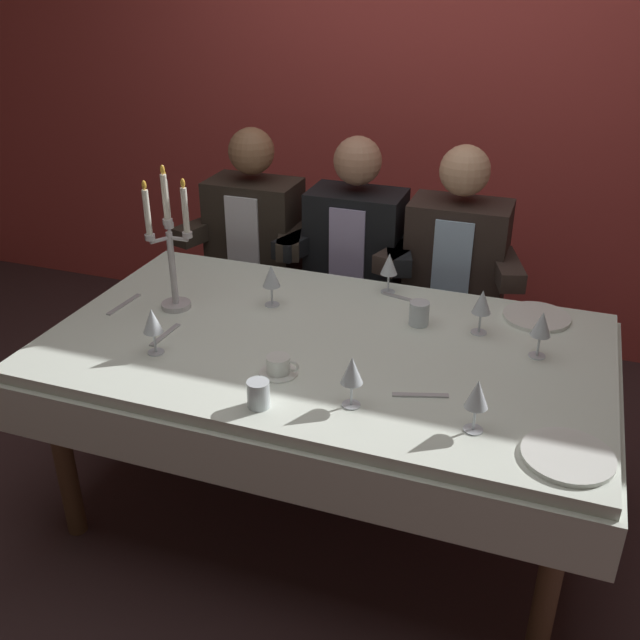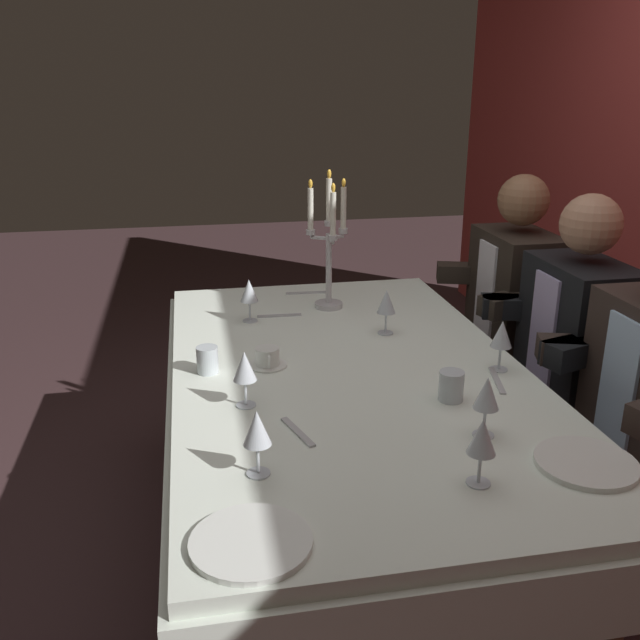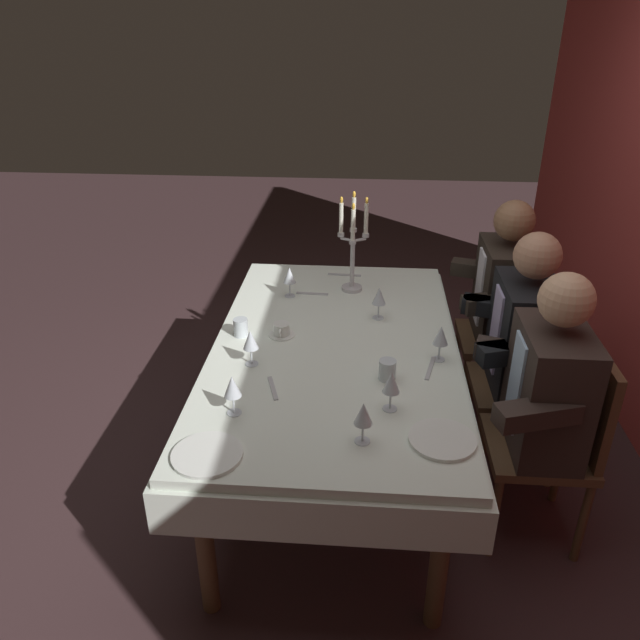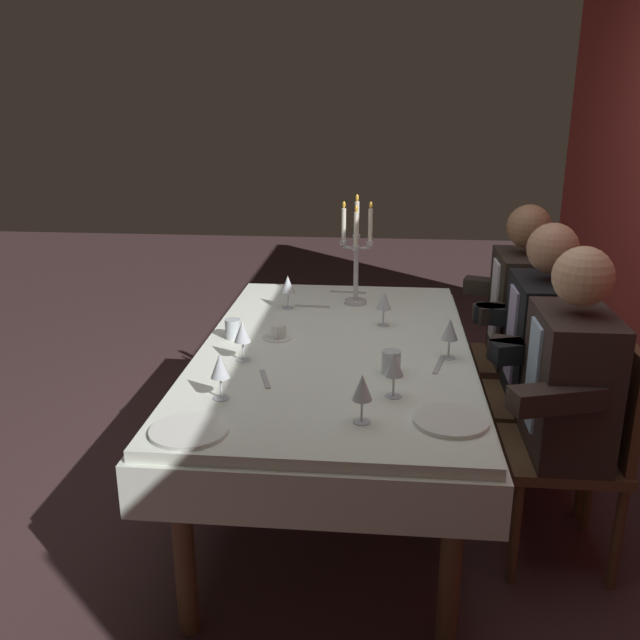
% 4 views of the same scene
% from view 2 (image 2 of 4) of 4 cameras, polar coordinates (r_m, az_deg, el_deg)
% --- Properties ---
extents(ground_plane, '(12.00, 12.00, 0.00)m').
position_cam_2_polar(ground_plane, '(2.58, 2.20, -19.25)').
color(ground_plane, '#412B2D').
extents(dining_table, '(1.94, 1.14, 0.74)m').
position_cam_2_polar(dining_table, '(2.24, 2.41, -6.77)').
color(dining_table, white).
rests_on(dining_table, ground_plane).
extents(candelabra, '(0.15, 0.17, 0.54)m').
position_cam_2_polar(candelabra, '(2.70, 0.73, 5.88)').
color(candelabra, silver).
rests_on(candelabra, dining_table).
extents(dinner_plate_0, '(0.25, 0.25, 0.01)m').
position_cam_2_polar(dinner_plate_0, '(1.43, -5.72, -17.76)').
color(dinner_plate_0, white).
rests_on(dinner_plate_0, dining_table).
extents(dinner_plate_1, '(0.24, 0.24, 0.01)m').
position_cam_2_polar(dinner_plate_1, '(1.79, 21.07, -10.94)').
color(dinner_plate_1, white).
rests_on(dinner_plate_1, dining_table).
extents(wine_glass_0, '(0.07, 0.07, 0.16)m').
position_cam_2_polar(wine_glass_0, '(1.59, 13.22, -9.45)').
color(wine_glass_0, silver).
rests_on(wine_glass_0, dining_table).
extents(wine_glass_1, '(0.07, 0.07, 0.16)m').
position_cam_2_polar(wine_glass_1, '(1.59, -5.22, -9.02)').
color(wine_glass_1, silver).
rests_on(wine_glass_1, dining_table).
extents(wine_glass_2, '(0.07, 0.07, 0.16)m').
position_cam_2_polar(wine_glass_2, '(2.46, 5.49, 1.40)').
color(wine_glass_2, silver).
rests_on(wine_glass_2, dining_table).
extents(wine_glass_3, '(0.07, 0.07, 0.16)m').
position_cam_2_polar(wine_glass_3, '(1.80, 13.57, -6.04)').
color(wine_glass_3, silver).
rests_on(wine_glass_3, dining_table).
extents(wine_glass_4, '(0.07, 0.07, 0.16)m').
position_cam_2_polar(wine_glass_4, '(1.92, -6.23, -3.96)').
color(wine_glass_4, silver).
rests_on(wine_glass_4, dining_table).
extents(wine_glass_5, '(0.07, 0.07, 0.16)m').
position_cam_2_polar(wine_glass_5, '(2.59, -5.86, 2.30)').
color(wine_glass_5, silver).
rests_on(wine_glass_5, dining_table).
extents(wine_glass_6, '(0.07, 0.07, 0.16)m').
position_cam_2_polar(wine_glass_6, '(2.21, 14.75, -1.27)').
color(wine_glass_6, silver).
rests_on(wine_glass_6, dining_table).
extents(water_tumbler_0, '(0.07, 0.07, 0.09)m').
position_cam_2_polar(water_tumbler_0, '(2.00, 10.76, -5.36)').
color(water_tumbler_0, silver).
rests_on(water_tumbler_0, dining_table).
extents(water_tumbler_1, '(0.07, 0.07, 0.08)m').
position_cam_2_polar(water_tumbler_1, '(2.18, -9.26, -3.26)').
color(water_tumbler_1, silver).
rests_on(water_tumbler_1, dining_table).
extents(coffee_cup_0, '(0.13, 0.12, 0.06)m').
position_cam_2_polar(coffee_cup_0, '(2.21, -4.34, -3.16)').
color(coffee_cup_0, white).
rests_on(coffee_cup_0, dining_table).
extents(fork_0, '(0.03, 0.17, 0.01)m').
position_cam_2_polar(fork_0, '(2.66, -3.37, 0.36)').
color(fork_0, '#B7B7BC').
rests_on(fork_0, dining_table).
extents(spoon_1, '(0.17, 0.07, 0.01)m').
position_cam_2_polar(spoon_1, '(1.81, -1.84, -9.20)').
color(spoon_1, '#B7B7BC').
rests_on(spoon_1, dining_table).
extents(knife_2, '(0.03, 0.19, 0.01)m').
position_cam_2_polar(knife_2, '(2.94, -0.98, 2.26)').
color(knife_2, '#B7B7BC').
rests_on(knife_2, dining_table).
extents(knife_3, '(0.19, 0.06, 0.01)m').
position_cam_2_polar(knife_3, '(2.17, 14.38, -4.84)').
color(knife_3, '#B7B7BC').
rests_on(knife_3, dining_table).
extents(seated_diner_0, '(0.63, 0.48, 1.24)m').
position_cam_2_polar(seated_diner_0, '(3.08, 15.83, 2.14)').
color(seated_diner_0, brown).
rests_on(seated_diner_0, ground_plane).
extents(seated_diner_1, '(0.63, 0.48, 1.24)m').
position_cam_2_polar(seated_diner_1, '(2.67, 20.50, -1.04)').
color(seated_diner_1, brown).
rests_on(seated_diner_1, ground_plane).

